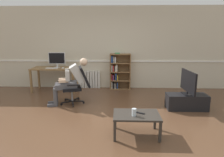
{
  "coord_description": "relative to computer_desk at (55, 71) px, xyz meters",
  "views": [
    {
      "loc": [
        0.31,
        -3.89,
        1.74
      ],
      "look_at": [
        0.15,
        0.85,
        0.7
      ],
      "focal_mm": 31.06,
      "sensor_mm": 36.0,
      "label": 1
    }
  ],
  "objects": [
    {
      "name": "ground_plane",
      "position": [
        1.74,
        -2.15,
        -0.66
      ],
      "size": [
        18.0,
        18.0,
        0.0
      ],
      "primitive_type": "plane",
      "color": "brown"
    },
    {
      "name": "back_wall",
      "position": [
        1.74,
        0.5,
        0.69
      ],
      "size": [
        12.0,
        0.13,
        2.7
      ],
      "color": "beige",
      "rests_on": "ground_plane"
    },
    {
      "name": "computer_desk",
      "position": [
        0.0,
        0.0,
        0.0
      ],
      "size": [
        1.39,
        0.68,
        0.76
      ],
      "color": "olive",
      "rests_on": "ground_plane"
    },
    {
      "name": "imac_monitor",
      "position": [
        0.07,
        0.08,
        0.37
      ],
      "size": [
        0.54,
        0.14,
        0.48
      ],
      "color": "silver",
      "rests_on": "computer_desk"
    },
    {
      "name": "keyboard",
      "position": [
        -0.03,
        -0.14,
        0.11
      ],
      "size": [
        0.37,
        0.12,
        0.02
      ],
      "primitive_type": "cube",
      "color": "white",
      "rests_on": "computer_desk"
    },
    {
      "name": "computer_mouse",
      "position": [
        0.31,
        -0.12,
        0.11
      ],
      "size": [
        0.06,
        0.1,
        0.03
      ],
      "primitive_type": "cube",
      "color": "white",
      "rests_on": "computer_desk"
    },
    {
      "name": "bookshelf",
      "position": [
        2.06,
        0.29,
        -0.07
      ],
      "size": [
        0.68,
        0.29,
        1.21
      ],
      "color": "brown",
      "rests_on": "ground_plane"
    },
    {
      "name": "radiator",
      "position": [
        1.02,
        0.39,
        -0.36
      ],
      "size": [
        0.79,
        0.08,
        0.59
      ],
      "color": "white",
      "rests_on": "ground_plane"
    },
    {
      "name": "office_chair",
      "position": [
        0.99,
        -1.17,
        -0.13
      ],
      "size": [
        0.8,
        0.66,
        0.97
      ],
      "rotation": [
        0.0,
        0.0,
        -1.29
      ],
      "color": "black",
      "rests_on": "ground_plane"
    },
    {
      "name": "person_seated",
      "position": [
        0.83,
        -1.22,
        -0.02
      ],
      "size": [
        1.06,
        0.58,
        1.19
      ],
      "rotation": [
        0.0,
        0.0,
        -1.29
      ],
      "color": "#4C4C51",
      "rests_on": "ground_plane"
    },
    {
      "name": "tv_stand",
      "position": [
        3.71,
        -1.52,
        -0.47
      ],
      "size": [
        0.95,
        0.4,
        0.37
      ],
      "color": "black",
      "rests_on": "ground_plane"
    },
    {
      "name": "tv_screen",
      "position": [
        3.71,
        -1.52,
        0.01
      ],
      "size": [
        0.21,
        0.85,
        0.57
      ],
      "rotation": [
        0.0,
        0.0,
        1.62
      ],
      "color": "black",
      "rests_on": "tv_stand"
    },
    {
      "name": "coffee_table",
      "position": [
        2.38,
        -2.82,
        -0.31
      ],
      "size": [
        0.81,
        0.54,
        0.39
      ],
      "color": "#332D28",
      "rests_on": "ground_plane"
    },
    {
      "name": "drinking_glass",
      "position": [
        2.33,
        -2.9,
        -0.2
      ],
      "size": [
        0.08,
        0.08,
        0.13
      ],
      "primitive_type": "cylinder",
      "color": "silver",
      "rests_on": "coffee_table"
    },
    {
      "name": "spare_remote",
      "position": [
        2.45,
        -2.79,
        -0.26
      ],
      "size": [
        0.15,
        0.11,
        0.02
      ],
      "primitive_type": "cube",
      "rotation": [
        0.0,
        0.0,
        1.04
      ],
      "color": "black",
      "rests_on": "coffee_table"
    }
  ]
}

